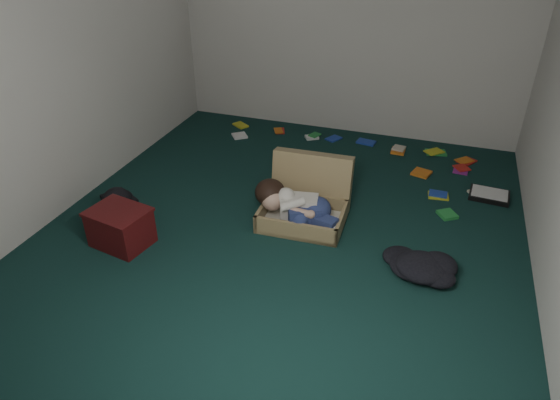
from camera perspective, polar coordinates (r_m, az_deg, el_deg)
The scene contains 11 objects.
floor at distance 4.39m, azimuth 0.63°, elevation -2.95°, with size 4.50×4.50×0.00m, color #0F2D28.
wall_back at distance 5.93m, azimuth 7.98°, elevation 19.61°, with size 4.50×4.50×0.00m, color silver.
wall_front at distance 2.02m, azimuth -19.78°, elevation -6.17°, with size 4.50×4.50×0.00m, color silver.
wall_left at distance 4.80m, azimuth -23.41°, elevation 14.73°, with size 4.50×4.50×0.00m, color silver.
suitcase at distance 4.45m, azimuth 3.04°, elevation -0.04°, with size 0.75×0.73×0.53m.
person at distance 4.28m, azimuth 1.81°, elevation -0.65°, with size 0.79×0.37×0.33m.
maroon_bin at distance 4.28m, azimuth -17.77°, elevation -2.98°, with size 0.52×0.44×0.32m.
backpack at distance 4.66m, azimuth -17.75°, elevation -0.70°, with size 0.38×0.31×0.23m, color black, non-canonical shape.
clothing_pile at distance 3.99m, azimuth 15.76°, elevation -6.95°, with size 0.47×0.39×0.15m, color black, non-canonical shape.
paper_tray at distance 5.19m, azimuth 22.80°, elevation 0.53°, with size 0.38×0.30×0.05m.
book_scatter at distance 5.66m, azimuth 10.63°, elevation 4.94°, with size 3.03×1.55×0.02m.
Camera 1 is at (1.13, -3.45, 2.46)m, focal length 32.00 mm.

